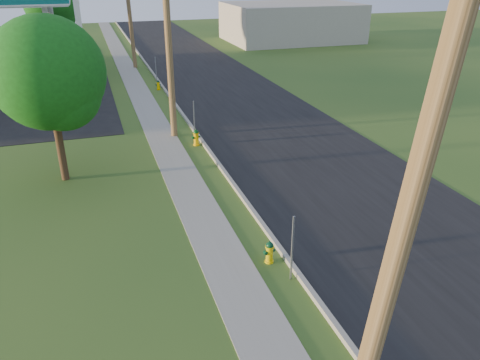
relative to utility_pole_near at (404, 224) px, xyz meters
name	(u,v)px	position (x,y,z in m)	size (l,w,h in m)	color
road	(329,177)	(5.10, 11.00, -4.79)	(8.00, 120.00, 0.02)	black
curb	(236,189)	(1.10, 11.00, -4.73)	(0.15, 120.00, 0.15)	gray
sidewalk	(192,196)	(-0.65, 11.00, -4.79)	(1.50, 120.00, 0.03)	gray
utility_pole_near	(404,224)	(0.00, 0.00, 0.00)	(1.40, 0.32, 9.48)	brown
utility_pole_mid	(168,35)	(0.00, 18.00, 0.15)	(1.40, 0.32, 9.80)	brown
utility_pole_far	(129,7)	(0.00, 36.00, 0.00)	(1.40, 0.32, 9.50)	brown
sign_post_near	(292,249)	(0.85, 5.20, -3.80)	(0.05, 0.04, 2.00)	gray
sign_post_mid	(194,121)	(0.85, 17.00, -3.80)	(0.05, 0.04, 2.00)	gray
sign_post_far	(156,71)	(0.85, 29.20, -3.80)	(0.05, 0.04, 2.00)	gray
fuel_pump_ne	(11,79)	(-8.90, 31.00, -4.08)	(1.20, 3.20, 1.90)	gray
fuel_pump_se	(17,68)	(-8.90, 35.00, -4.08)	(1.20, 3.20, 1.90)	gray
price_pylon	(78,15)	(-3.90, 23.50, 0.63)	(0.34, 2.04, 6.85)	gray
distant_building	(291,22)	(18.60, 46.00, -2.80)	(14.00, 10.00, 4.00)	#A19A8C
tree_verge	(51,78)	(-5.10, 14.09, -0.68)	(4.23, 4.23, 6.41)	#332115
tree_lot	(53,6)	(-5.97, 42.00, -0.20)	(4.71, 4.71, 7.15)	#332115
hydrant_near	(270,252)	(0.58, 6.15, -4.46)	(0.37, 0.33, 0.71)	#DDBE07
hydrant_mid	(196,137)	(0.76, 16.32, -4.41)	(0.42, 0.37, 0.81)	#F7B506
hydrant_far	(158,85)	(0.74, 27.81, -4.47)	(0.36, 0.32, 0.69)	#F2C300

